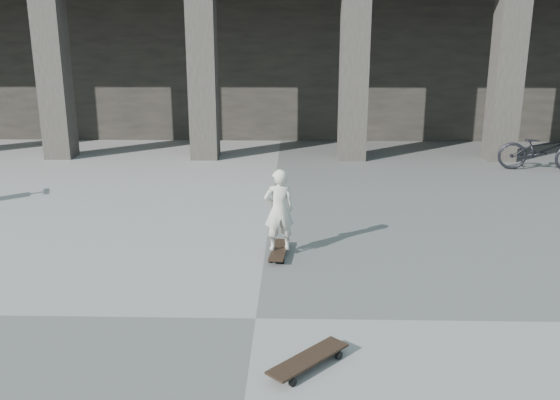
{
  "coord_description": "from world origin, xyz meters",
  "views": [
    {
      "loc": [
        0.41,
        -5.77,
        2.95
      ],
      "look_at": [
        0.2,
        2.4,
        0.65
      ],
      "focal_mm": 38.0,
      "sensor_mm": 36.0,
      "label": 1
    }
  ],
  "objects_px": {
    "skateboard_spare": "(308,360)",
    "bicycle": "(541,150)",
    "child": "(279,210)",
    "longboard": "(279,250)"
  },
  "relations": [
    {
      "from": "skateboard_spare",
      "to": "bicycle",
      "type": "relative_size",
      "value": 0.45
    },
    {
      "from": "child",
      "to": "bicycle",
      "type": "xyz_separation_m",
      "value": [
        5.68,
        5.4,
        -0.18
      ]
    },
    {
      "from": "longboard",
      "to": "bicycle",
      "type": "height_order",
      "value": "bicycle"
    },
    {
      "from": "longboard",
      "to": "skateboard_spare",
      "type": "relative_size",
      "value": 1.08
    },
    {
      "from": "longboard",
      "to": "child",
      "type": "xyz_separation_m",
      "value": [
        0.0,
        -0.0,
        0.58
      ]
    },
    {
      "from": "skateboard_spare",
      "to": "bicycle",
      "type": "bearing_deg",
      "value": 10.43
    },
    {
      "from": "skateboard_spare",
      "to": "longboard",
      "type": "bearing_deg",
      "value": 50.12
    },
    {
      "from": "skateboard_spare",
      "to": "child",
      "type": "height_order",
      "value": "child"
    },
    {
      "from": "bicycle",
      "to": "child",
      "type": "bearing_deg",
      "value": 146.51
    },
    {
      "from": "bicycle",
      "to": "skateboard_spare",
      "type": "bearing_deg",
      "value": 160.13
    }
  ]
}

